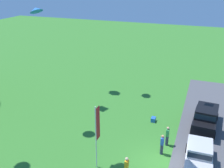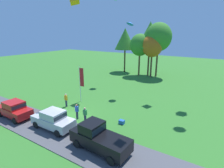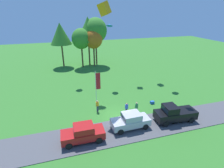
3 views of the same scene
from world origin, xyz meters
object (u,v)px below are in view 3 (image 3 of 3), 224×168
Objects in this scene: kite_box_mid_center at (104,9)px; person_watching_sky at (136,108)px; kite_delta_high_left at (110,25)px; tree_far_right at (60,34)px; tree_left_of_center at (88,29)px; person_on_lawn at (126,109)px; tree_far_left at (93,39)px; cooler_box at (152,102)px; car_sedan_mid_row at (131,120)px; tree_center_back at (96,30)px; car_pickup_by_flagpole at (174,113)px; flag_banner at (97,83)px; person_beside_suv at (97,106)px; car_sedan_near_entrance at (83,133)px; tree_lone_near at (81,39)px.

person_watching_sky is at bearing -40.27° from kite_box_mid_center.
kite_delta_high_left reaches higher than person_watching_sky.
tree_far_right is 0.89× the size of tree_left_of_center.
tree_far_left is (0.24, 22.25, 5.58)m from person_on_lawn.
cooler_box is 14.23m from kite_box_mid_center.
kite_delta_high_left is at bearing 70.29° from kite_box_mid_center.
tree_center_back is (1.57, 26.11, 7.11)m from car_sedan_mid_row.
car_pickup_by_flagpole is 2.99× the size of person_on_lawn.
person_beside_suv is at bearing -103.90° from flag_banner.
car_sedan_near_entrance is 2.59× the size of person_watching_sky.
car_sedan_near_entrance is 0.40× the size of tree_center_back.
kite_box_mid_center is at bearing 105.88° from car_sedan_mid_row.
tree_far_left reaches higher than car_sedan_near_entrance.
person_on_lawn is at bearing -83.54° from tree_lone_near.
tree_far_left reaches higher than cooler_box.
tree_far_left is at bearing -13.78° from tree_far_right.
person_beside_suv is at bearing -101.71° from tree_center_back.
person_on_lawn is 3.05× the size of cooler_box.
tree_far_left reaches higher than person_on_lawn.
tree_center_back is at bearing 78.29° from person_beside_suv.
person_beside_suv is 21.48m from tree_lone_near.
person_watching_sky is 14.43m from kite_delta_high_left.
tree_center_back is at bearing 98.55° from car_pickup_by_flagpole.
tree_far_left is at bearing 83.28° from kite_box_mid_center.
flag_banner is at bearing -99.72° from tree_far_left.
tree_far_right reaches higher than car_sedan_near_entrance.
tree_lone_near is (0.91, 20.70, 5.65)m from person_beside_suv.
cooler_box is at bearing -8.88° from kite_box_mid_center.
tree_far_right reaches higher than tree_far_left.
kite_box_mid_center is (-2.31, -19.60, 6.26)m from tree_far_left.
tree_far_right is at bearing 91.84° from car_sedan_near_entrance.
tree_left_of_center reaches higher than cooler_box.
person_beside_suv and person_watching_sky have the same top height.
kite_box_mid_center is (-1.33, -20.58, 4.17)m from tree_left_of_center.
person_beside_suv is 23.26m from tree_center_back.
tree_far_right is at bearing 106.05° from person_on_lawn.
flag_banner is at bearing 108.91° from car_sedan_mid_row.
tree_far_right is 20.82m from flag_banner.
person_on_lawn is 0.15× the size of tree_left_of_center.
cooler_box is (4.63, 1.61, -0.68)m from person_on_lawn.
kite_box_mid_center is (-2.89, -8.06, 2.41)m from kite_delta_high_left.
tree_left_of_center is (6.17, -0.77, 0.93)m from tree_far_right.
car_sedan_mid_row is 28.26m from tree_far_right.
tree_left_of_center is at bearing 103.93° from cooler_box.
tree_left_of_center is 23.79m from cooler_box.
tree_far_right is 7.45m from tree_far_left.
tree_far_left is (0.98, -0.98, -2.09)m from tree_left_of_center.
flag_banner is 3.63× the size of kite_box_mid_center.
car_sedan_near_entrance is 5.53m from car_sedan_mid_row.
tree_lone_near is 18.69m from flag_banner.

